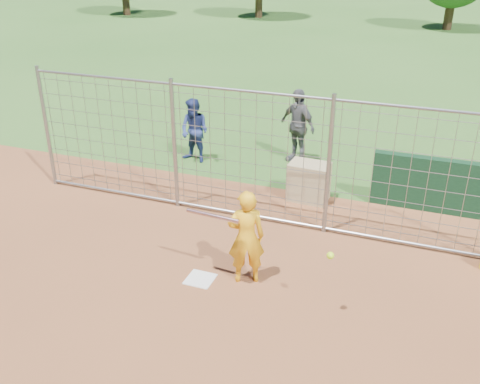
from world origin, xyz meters
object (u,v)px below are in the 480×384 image
at_px(batter, 246,237).
at_px(equipment_bin, 309,182).
at_px(bystander_a, 195,131).
at_px(bystander_b, 297,126).

relative_size(batter, equipment_bin, 1.95).
xyz_separation_m(bystander_a, bystander_b, (2.27, 0.88, 0.12)).
height_order(bystander_a, bystander_b, bystander_b).
distance_m(batter, bystander_b, 5.17).
relative_size(batter, bystander_a, 1.02).
distance_m(bystander_b, equipment_bin, 2.18).
xyz_separation_m(bystander_a, equipment_bin, (3.07, -1.09, -0.37)).
distance_m(batter, equipment_bin, 3.19).
bearing_deg(bystander_b, bystander_a, -128.62).
bearing_deg(batter, bystander_a, -80.77).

